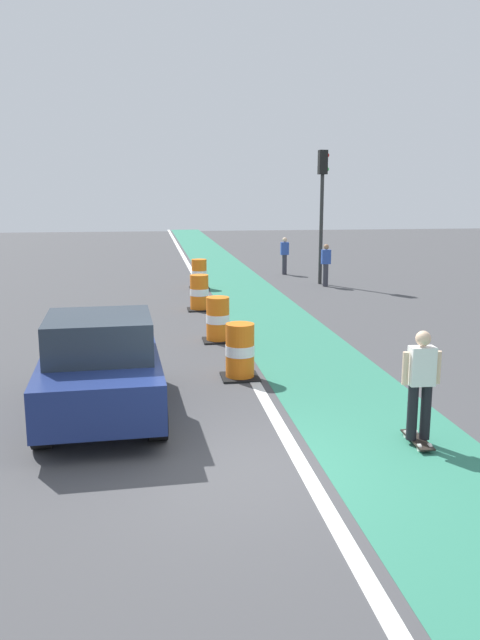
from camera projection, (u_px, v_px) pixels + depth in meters
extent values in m
plane|color=#424244|center=(235.00, 467.00, 8.59)|extent=(100.00, 100.00, 0.00)
cube|color=#2D755B|center=(259.00, 305.00, 20.57)|extent=(2.50, 80.00, 0.01)
cube|color=silver|center=(212.00, 307.00, 20.36)|extent=(0.20, 80.00, 0.01)
cube|color=black|center=(417.00, 440.00, 9.37)|extent=(0.24, 0.81, 0.02)
cylinder|color=silver|center=(406.00, 434.00, 9.61)|extent=(0.04, 0.11, 0.11)
cylinder|color=silver|center=(416.00, 434.00, 9.63)|extent=(0.04, 0.11, 0.11)
cylinder|color=silver|center=(419.00, 448.00, 9.11)|extent=(0.04, 0.11, 0.11)
cylinder|color=silver|center=(430.00, 447.00, 9.12)|extent=(0.04, 0.11, 0.11)
cylinder|color=black|center=(412.00, 412.00, 9.27)|extent=(0.15, 0.15, 0.82)
cylinder|color=black|center=(426.00, 412.00, 9.29)|extent=(0.15, 0.15, 0.82)
cube|color=white|center=(422.00, 366.00, 9.15)|extent=(0.37, 0.23, 0.56)
cylinder|color=beige|center=(405.00, 368.00, 9.12)|extent=(0.09, 0.09, 0.48)
cylinder|color=beige|center=(438.00, 367.00, 9.18)|extent=(0.09, 0.09, 0.48)
sphere|color=beige|center=(423.00, 338.00, 9.07)|extent=(0.22, 0.22, 0.22)
cube|color=navy|center=(101.00, 373.00, 10.49)|extent=(2.03, 4.18, 0.72)
cube|color=#232D38|center=(99.00, 336.00, 10.12)|extent=(1.70, 1.79, 0.64)
cylinder|color=black|center=(57.00, 375.00, 11.64)|extent=(0.31, 0.69, 0.68)
cylinder|color=black|center=(148.00, 371.00, 11.94)|extent=(0.31, 0.69, 0.68)
cylinder|color=black|center=(42.00, 425.00, 9.19)|extent=(0.31, 0.69, 0.68)
cylinder|color=black|center=(157.00, 417.00, 9.49)|extent=(0.31, 0.69, 0.68)
cylinder|color=orange|center=(240.00, 366.00, 12.62)|extent=(0.56, 0.56, 0.42)
cylinder|color=white|center=(240.00, 350.00, 12.56)|extent=(0.57, 0.57, 0.21)
cylinder|color=orange|center=(240.00, 334.00, 12.49)|extent=(0.56, 0.56, 0.42)
cube|color=black|center=(240.00, 377.00, 12.67)|extent=(0.73, 0.73, 0.04)
cylinder|color=orange|center=(218.00, 331.00, 15.70)|extent=(0.56, 0.56, 0.42)
cylinder|color=white|center=(218.00, 318.00, 15.63)|extent=(0.57, 0.57, 0.21)
cylinder|color=orange|center=(218.00, 306.00, 15.57)|extent=(0.56, 0.56, 0.42)
cube|color=black|center=(218.00, 340.00, 15.74)|extent=(0.73, 0.73, 0.04)
cylinder|color=orange|center=(200.00, 302.00, 19.75)|extent=(0.56, 0.56, 0.42)
cylinder|color=white|center=(199.00, 292.00, 19.69)|extent=(0.57, 0.57, 0.21)
cylinder|color=orange|center=(199.00, 282.00, 19.63)|extent=(0.56, 0.56, 0.42)
cube|color=black|center=(200.00, 309.00, 19.80)|extent=(0.73, 0.73, 0.04)
cylinder|color=orange|center=(199.00, 282.00, 24.12)|extent=(0.56, 0.56, 0.42)
cylinder|color=white|center=(199.00, 273.00, 24.06)|extent=(0.57, 0.57, 0.21)
cylinder|color=orange|center=(199.00, 265.00, 23.99)|extent=(0.56, 0.56, 0.42)
cube|color=black|center=(199.00, 288.00, 24.16)|extent=(0.73, 0.73, 0.04)
cylinder|color=#2D2D2D|center=(321.00, 230.00, 24.88)|extent=(0.14, 0.14, 4.20)
cube|color=black|center=(323.00, 162.00, 24.37)|extent=(0.32, 0.32, 0.90)
sphere|color=red|center=(327.00, 155.00, 24.35)|extent=(0.16, 0.16, 0.16)
sphere|color=green|center=(327.00, 169.00, 24.45)|extent=(0.16, 0.16, 0.16)
cylinder|color=#33333D|center=(284.00, 265.00, 28.02)|extent=(0.20, 0.20, 0.86)
cube|color=#2D4CA5|center=(285.00, 249.00, 27.88)|extent=(0.34, 0.20, 0.54)
sphere|color=beige|center=(285.00, 240.00, 27.80)|extent=(0.20, 0.20, 0.20)
cylinder|color=#33333D|center=(326.00, 275.00, 24.56)|extent=(0.20, 0.20, 0.86)
cube|color=#2D4CA5|center=(326.00, 257.00, 24.42)|extent=(0.34, 0.20, 0.54)
sphere|color=#9E7051|center=(326.00, 247.00, 24.35)|extent=(0.20, 0.20, 0.20)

